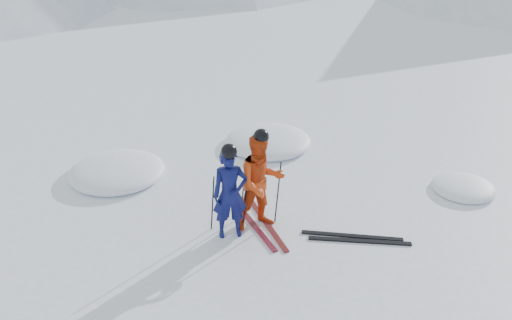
{
  "coord_description": "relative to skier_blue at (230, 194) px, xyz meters",
  "views": [
    {
      "loc": [
        -2.29,
        -7.78,
        5.3
      ],
      "look_at": [
        -1.99,
        0.5,
        1.1
      ],
      "focal_mm": 38.0,
      "sensor_mm": 36.0,
      "label": 1
    }
  ],
  "objects": [
    {
      "name": "pole_blue_left",
      "position": [
        -0.3,
        0.15,
        -0.27
      ],
      "size": [
        0.11,
        0.08,
        1.06
      ],
      "primitive_type": "cylinder",
      "rotation": [
        0.05,
        0.08,
        0.0
      ],
      "color": "black",
      "rests_on": "ground"
    },
    {
      "name": "ski_loose_a",
      "position": [
        2.05,
        -0.14,
        -0.78
      ],
      "size": [
        1.69,
        0.38,
        0.03
      ],
      "primitive_type": "cube",
      "rotation": [
        0.0,
        0.0,
        1.4
      ],
      "color": "black",
      "rests_on": "ground"
    },
    {
      "name": "skier_red",
      "position": [
        0.52,
        0.25,
        0.07
      ],
      "size": [
        1.02,
        0.91,
        1.73
      ],
      "primitive_type": "imported",
      "rotation": [
        0.0,
        0.0,
        0.36
      ],
      "color": "red",
      "rests_on": "ground"
    },
    {
      "name": "ski_worn_left",
      "position": [
        0.4,
        0.25,
        -0.78
      ],
      "size": [
        0.73,
        1.61,
        0.03
      ],
      "primitive_type": "cube",
      "rotation": [
        0.0,
        0.0,
        0.39
      ],
      "color": "black",
      "rests_on": "ground"
    },
    {
      "name": "ski_loose_b",
      "position": [
        2.15,
        -0.29,
        -0.78
      ],
      "size": [
        1.7,
        0.32,
        0.03
      ],
      "primitive_type": "cube",
      "rotation": [
        0.0,
        0.0,
        1.43
      ],
      "color": "black",
      "rests_on": "ground"
    },
    {
      "name": "ski_worn_right",
      "position": [
        0.64,
        0.25,
        -0.78
      ],
      "size": [
        0.62,
        1.64,
        0.03
      ],
      "primitive_type": "cube",
      "rotation": [
        0.0,
        0.0,
        0.32
      ],
      "color": "black",
      "rests_on": "ground"
    },
    {
      "name": "ground",
      "position": [
        2.44,
        0.12,
        -0.8
      ],
      "size": [
        160.0,
        160.0,
        0.0
      ],
      "primitive_type": "plane",
      "color": "white",
      "rests_on": "ground"
    },
    {
      "name": "skier_blue",
      "position": [
        0.0,
        0.0,
        0.0
      ],
      "size": [
        0.64,
        0.47,
        1.59
      ],
      "primitive_type": "imported",
      "rotation": [
        0.0,
        0.0,
        0.17
      ],
      "color": "#0C104A",
      "rests_on": "ground"
    },
    {
      "name": "snow_lumps",
      "position": [
        0.41,
        2.35,
        -0.8
      ],
      "size": [
        10.19,
        6.34,
        0.43
      ],
      "color": "white",
      "rests_on": "ground"
    },
    {
      "name": "pole_red_right",
      "position": [
        0.82,
        0.4,
        -0.22
      ],
      "size": [
        0.12,
        0.08,
        1.15
      ],
      "primitive_type": "cylinder",
      "rotation": [
        -0.05,
        0.08,
        0.0
      ],
      "color": "black",
      "rests_on": "ground"
    },
    {
      "name": "pole_blue_right",
      "position": [
        0.25,
        0.25,
        -0.27
      ],
      "size": [
        0.11,
        0.07,
        1.06
      ],
      "primitive_type": "cylinder",
      "rotation": [
        -0.04,
        0.08,
        0.0
      ],
      "color": "black",
      "rests_on": "ground"
    },
    {
      "name": "pole_red_left",
      "position": [
        0.22,
        0.5,
        -0.22
      ],
      "size": [
        0.12,
        0.09,
        1.15
      ],
      "primitive_type": "cylinder",
      "rotation": [
        0.06,
        0.08,
        0.0
      ],
      "color": "black",
      "rests_on": "ground"
    }
  ]
}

